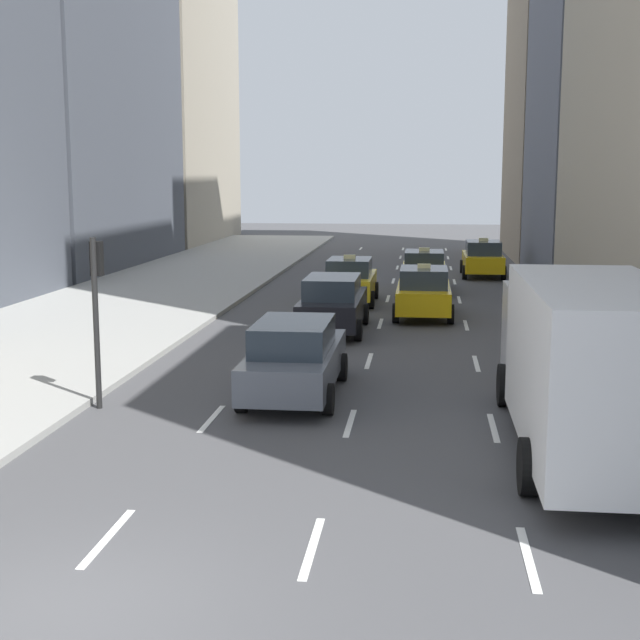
# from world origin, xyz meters

# --- Properties ---
(ground_plane) EXTENTS (160.00, 160.00, 0.00)m
(ground_plane) POSITION_xyz_m (0.00, 0.00, 0.00)
(ground_plane) COLOR #474749
(sidewalk_left) EXTENTS (8.00, 66.00, 0.15)m
(sidewalk_left) POSITION_xyz_m (-7.00, 27.00, 0.07)
(sidewalk_left) COLOR #9E9E99
(sidewalk_left) RESTS_ON ground
(lane_markings) EXTENTS (5.72, 56.00, 0.01)m
(lane_markings) POSITION_xyz_m (2.60, 23.00, 0.01)
(lane_markings) COLOR white
(lane_markings) RESTS_ON ground
(taxi_lead) EXTENTS (2.02, 4.40, 1.87)m
(taxi_lead) POSITION_xyz_m (6.80, 34.34, 0.88)
(taxi_lead) COLOR yellow
(taxi_lead) RESTS_ON ground
(taxi_second) EXTENTS (2.02, 4.40, 1.87)m
(taxi_second) POSITION_xyz_m (4.00, 28.34, 0.88)
(taxi_second) COLOR yellow
(taxi_second) RESTS_ON ground
(taxi_third) EXTENTS (2.02, 4.40, 1.87)m
(taxi_third) POSITION_xyz_m (4.00, 21.50, 0.88)
(taxi_third) COLOR yellow
(taxi_third) RESTS_ON ground
(taxi_fourth) EXTENTS (2.02, 4.40, 1.87)m
(taxi_fourth) POSITION_xyz_m (1.20, 24.62, 0.88)
(taxi_fourth) COLOR yellow
(taxi_fourth) RESTS_ON ground
(sedan_black_near) EXTENTS (2.02, 5.00, 1.72)m
(sedan_black_near) POSITION_xyz_m (1.20, 10.04, 0.88)
(sedan_black_near) COLOR #565B66
(sedan_black_near) RESTS_ON ground
(sedan_silver_behind) EXTENTS (2.02, 4.96, 1.77)m
(sedan_silver_behind) POSITION_xyz_m (1.20, 18.28, 0.90)
(sedan_silver_behind) COLOR black
(sedan_silver_behind) RESTS_ON ground
(box_truck) EXTENTS (2.58, 8.40, 3.15)m
(box_truck) POSITION_xyz_m (6.80, 6.51, 1.71)
(box_truck) COLOR silver
(box_truck) RESTS_ON ground
(traffic_light_pole) EXTENTS (0.24, 0.42, 3.60)m
(traffic_light_pole) POSITION_xyz_m (-2.75, 8.63, 2.41)
(traffic_light_pole) COLOR black
(traffic_light_pole) RESTS_ON ground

